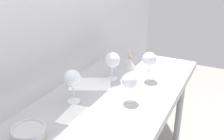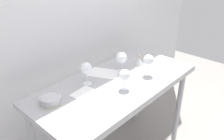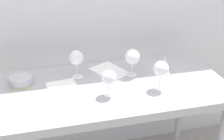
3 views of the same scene
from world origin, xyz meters
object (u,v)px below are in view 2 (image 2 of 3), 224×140
wine_glass_near_center (125,75)px  wine_glass_far_right (121,58)px  tasting_bowl (50,99)px  wine_glass_far_left (86,69)px  tasting_sheet_upper (104,73)px  decanter_funnel (138,61)px  wine_glass_near_right (149,61)px  tasting_sheet_lower (90,96)px

wine_glass_near_center → wine_glass_far_right: wine_glass_far_right is taller
wine_glass_near_center → tasting_bowl: wine_glass_near_center is taller
wine_glass_far_left → tasting_bowl: size_ratio=1.26×
wine_glass_far_right → tasting_sheet_upper: (-0.13, 0.08, -0.12)m
wine_glass_near_center → decanter_funnel: size_ratio=1.25×
tasting_sheet_upper → tasting_bowl: (-0.55, -0.04, 0.03)m
wine_glass_far_left → wine_glass_far_right: 0.35m
tasting_bowl → wine_glass_near_right: bearing=-17.2°
wine_glass_near_center → wine_glass_near_right: bearing=-0.1°
tasting_bowl → tasting_sheet_upper: bearing=4.2°
wine_glass_near_right → decanter_funnel: wine_glass_near_right is taller
wine_glass_far_left → wine_glass_near_center: bearing=-59.8°
tasting_sheet_lower → decanter_funnel: (0.64, 0.06, 0.04)m
wine_glass_far_left → tasting_sheet_upper: (0.22, 0.03, -0.13)m
wine_glass_far_right → tasting_sheet_lower: 0.47m
tasting_sheet_upper → decanter_funnel: size_ratio=1.97×
wine_glass_near_center → wine_glass_far_right: size_ratio=0.88×
wine_glass_near_right → tasting_sheet_upper: bearing=129.3°
decanter_funnel → wine_glass_near_center: bearing=-156.9°
wine_glass_near_center → wine_glass_far_right: 0.28m
wine_glass_near_center → decanter_funnel: (0.40, 0.17, -0.07)m
wine_glass_far_left → wine_glass_near_right: wine_glass_far_left is taller
wine_glass_far_left → wine_glass_near_center: size_ratio=1.17×
tasting_sheet_lower → tasting_sheet_upper: bearing=21.4°
tasting_sheet_lower → decanter_funnel: 0.65m
tasting_sheet_upper → tasting_bowl: 0.56m
wine_glass_near_right → tasting_bowl: 0.83m
tasting_sheet_upper → wine_glass_near_right: bearing=-77.4°
wine_glass_near_right → tasting_sheet_lower: size_ratio=0.73×
tasting_sheet_upper → decanter_funnel: 0.35m
wine_glass_far_right → wine_glass_near_center: bearing=-134.3°
tasting_sheet_upper → tasting_sheet_lower: bearing=-177.9°
wine_glass_far_left → tasting_sheet_lower: wine_glass_far_left is taller
wine_glass_near_center → decanter_funnel: bearing=23.1°
wine_glass_far_left → wine_glass_far_right: wine_glass_far_left is taller
wine_glass_far_left → wine_glass_near_right: size_ratio=1.03×
wine_glass_near_right → tasting_bowl: wine_glass_near_right is taller
wine_glass_near_center → tasting_sheet_lower: bearing=155.9°
tasting_bowl → decanter_funnel: decanter_funnel is taller
wine_glass_near_right → decanter_funnel: size_ratio=1.43×
tasting_sheet_lower → tasting_bowl: size_ratio=1.69×
wine_glass_near_center → decanter_funnel: wine_glass_near_center is taller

